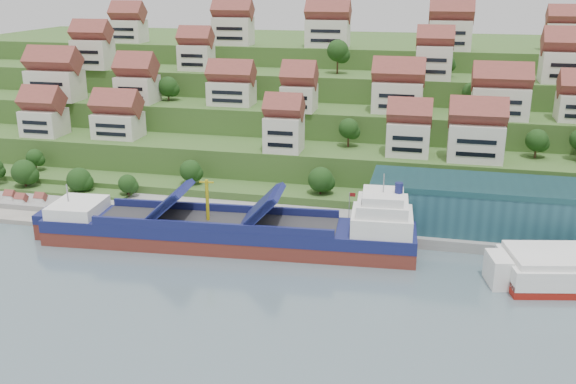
# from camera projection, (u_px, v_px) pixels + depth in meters

# --- Properties ---
(ground) EXTENTS (300.00, 300.00, 0.00)m
(ground) POSITION_uv_depth(u_px,v_px,m) (251.00, 250.00, 127.33)
(ground) COLOR slate
(ground) RESTS_ON ground
(quay) EXTENTS (180.00, 14.00, 2.20)m
(quay) POSITION_uv_depth(u_px,v_px,m) (361.00, 226.00, 136.61)
(quay) COLOR gray
(quay) RESTS_ON ground
(pebble_beach) EXTENTS (45.00, 20.00, 1.00)m
(pebble_beach) POSITION_uv_depth(u_px,v_px,m) (28.00, 206.00, 150.53)
(pebble_beach) COLOR gray
(pebble_beach) RESTS_ON ground
(hillside) EXTENTS (260.00, 128.00, 31.00)m
(hillside) POSITION_uv_depth(u_px,v_px,m) (334.00, 103.00, 219.65)
(hillside) COLOR #2D4C1E
(hillside) RESTS_ON ground
(hillside_village) EXTENTS (159.09, 64.43, 28.61)m
(hillside_village) POSITION_uv_depth(u_px,v_px,m) (317.00, 82.00, 175.08)
(hillside_village) COLOR beige
(hillside_village) RESTS_ON ground
(hillside_trees) EXTENTS (142.69, 62.12, 32.10)m
(hillside_trees) POSITION_uv_depth(u_px,v_px,m) (267.00, 127.00, 162.50)
(hillside_trees) COLOR #1C4015
(hillside_trees) RESTS_ON ground
(warehouse) EXTENTS (60.00, 15.00, 10.00)m
(warehouse) POSITION_uv_depth(u_px,v_px,m) (521.00, 208.00, 129.75)
(warehouse) COLOR #1F4A56
(warehouse) RESTS_ON quay
(flagpole) EXTENTS (1.28, 0.16, 8.00)m
(flagpole) POSITION_uv_depth(u_px,v_px,m) (350.00, 208.00, 130.55)
(flagpole) COLOR gray
(flagpole) RESTS_ON quay
(beach_huts) EXTENTS (14.40, 3.70, 2.20)m
(beach_huts) POSITION_uv_depth(u_px,v_px,m) (16.00, 201.00, 149.29)
(beach_huts) COLOR white
(beach_huts) RESTS_ON pebble_beach
(cargo_ship) EXTENTS (75.11, 16.73, 16.48)m
(cargo_ship) POSITION_uv_depth(u_px,v_px,m) (237.00, 232.00, 128.06)
(cargo_ship) COLOR maroon
(cargo_ship) RESTS_ON ground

